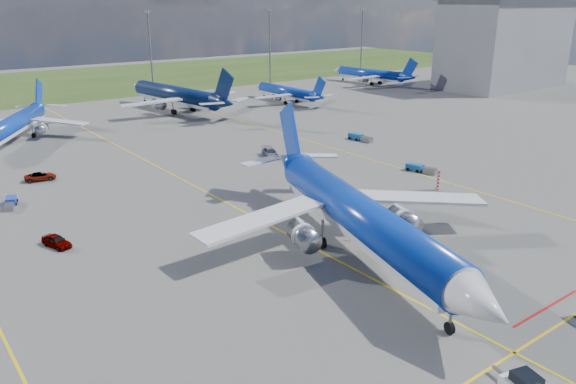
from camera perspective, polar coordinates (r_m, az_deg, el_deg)
ground at (r=57.53m, az=4.86°, el=-6.85°), size 400.00×400.00×0.00m
grass_strip at (r=193.11m, az=-26.73°, el=9.45°), size 400.00×80.00×0.01m
taxiway_lines at (r=78.80m, az=-8.57°, el=0.22°), size 60.25×160.00×0.02m
floodlight_masts at (r=155.45m, az=-20.72°, el=13.11°), size 202.20×0.50×22.70m
terminal_building at (r=183.93m, az=21.12°, el=13.93°), size 42.00×22.00×26.00m
warning_post at (r=80.07m, az=15.02°, el=1.19°), size 0.50×0.50×3.00m
bg_jet_nnw at (r=117.66m, az=-25.75°, el=4.74°), size 41.64×44.45×9.31m
bg_jet_n at (r=137.77m, az=-11.23°, el=8.06°), size 38.03×46.94×11.30m
bg_jet_ne at (r=147.48m, az=-0.16°, el=9.11°), size 23.19×30.11×7.77m
bg_jet_ene at (r=182.98m, az=8.32°, el=10.81°), size 29.63×36.63×8.84m
main_airliner at (r=58.86m, az=7.16°, el=-6.32°), size 47.43×54.88×12.21m
service_car_a at (r=64.82m, az=-22.46°, el=-4.62°), size 2.62×4.12×1.31m
service_car_b at (r=89.56m, az=-23.86°, el=1.46°), size 4.59×2.62×1.21m
service_car_c at (r=94.53m, az=-1.79°, el=4.01°), size 3.39×5.32×1.44m
baggage_tug_w at (r=88.45m, az=13.26°, el=2.32°), size 2.39×4.99×1.08m
baggage_tug_c at (r=79.96m, az=-26.36°, el=-1.00°), size 2.32×4.32×0.94m
baggage_tug_e at (r=106.81m, az=7.27°, el=5.50°), size 1.88×5.19×1.14m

